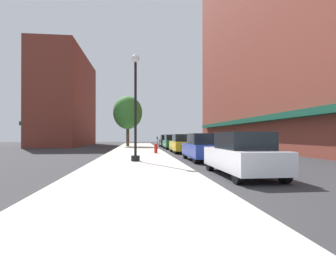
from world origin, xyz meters
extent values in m
plane|color=#2D2D30|center=(4.00, 18.00, 0.00)|extent=(90.00, 90.00, 0.00)
cube|color=#B7B2A8|center=(0.00, 19.00, 0.06)|extent=(4.80, 50.00, 0.12)
cube|color=brown|center=(15.00, 22.00, 14.78)|extent=(6.00, 40.00, 29.56)
cube|color=#144C38|center=(11.65, 22.00, 3.10)|extent=(0.90, 34.00, 0.50)
cube|color=brown|center=(-11.00, 37.00, 7.01)|extent=(6.00, 18.00, 14.02)
cube|color=#144C38|center=(-14.35, 37.00, 3.10)|extent=(0.90, 15.30, 0.50)
cylinder|color=black|center=(-0.03, 9.07, 0.27)|extent=(0.48, 0.48, 0.30)
cylinder|color=black|center=(-0.03, 9.07, 3.02)|extent=(0.14, 0.14, 5.20)
sphere|color=silver|center=(-0.03, 9.07, 5.80)|extent=(0.44, 0.44, 0.44)
cylinder|color=red|center=(1.54, 15.63, 0.43)|extent=(0.26, 0.26, 0.62)
sphere|color=red|center=(1.54, 15.63, 0.79)|extent=(0.24, 0.24, 0.24)
cylinder|color=red|center=(1.68, 15.63, 0.52)|extent=(0.12, 0.10, 0.10)
cylinder|color=slate|center=(2.05, 21.00, 0.65)|extent=(0.06, 0.06, 1.05)
cube|color=#33383D|center=(2.05, 21.00, 1.30)|extent=(0.14, 0.09, 0.26)
cylinder|color=#4C3823|center=(-1.27, 29.93, 1.66)|extent=(0.40, 0.40, 3.07)
ellipsoid|color=#387F33|center=(-1.27, 29.93, 4.64)|extent=(3.86, 3.86, 4.44)
cylinder|color=black|center=(3.22, 5.60, 0.32)|extent=(0.22, 0.64, 0.64)
cylinder|color=black|center=(4.78, 5.60, 0.32)|extent=(0.22, 0.64, 0.64)
cylinder|color=black|center=(3.22, 2.40, 0.32)|extent=(0.22, 0.64, 0.64)
cylinder|color=black|center=(4.78, 2.40, 0.32)|extent=(0.22, 0.64, 0.64)
cube|color=silver|center=(4.00, 4.00, 0.64)|extent=(1.80, 4.30, 0.76)
cube|color=black|center=(4.00, 3.85, 1.34)|extent=(1.56, 2.20, 0.64)
cylinder|color=black|center=(3.22, 11.63, 0.32)|extent=(0.22, 0.64, 0.64)
cylinder|color=black|center=(4.78, 11.63, 0.32)|extent=(0.22, 0.64, 0.64)
cylinder|color=black|center=(3.22, 8.43, 0.32)|extent=(0.22, 0.64, 0.64)
cylinder|color=black|center=(4.78, 8.43, 0.32)|extent=(0.22, 0.64, 0.64)
cube|color=#1E389E|center=(4.00, 10.03, 0.64)|extent=(1.80, 4.30, 0.76)
cube|color=black|center=(4.00, 9.88, 1.34)|extent=(1.56, 2.20, 0.64)
cylinder|color=black|center=(3.22, 19.01, 0.32)|extent=(0.22, 0.64, 0.64)
cylinder|color=black|center=(4.78, 19.01, 0.32)|extent=(0.22, 0.64, 0.64)
cylinder|color=black|center=(3.22, 15.81, 0.32)|extent=(0.22, 0.64, 0.64)
cylinder|color=black|center=(4.78, 15.81, 0.32)|extent=(0.22, 0.64, 0.64)
cube|color=gold|center=(4.00, 17.41, 0.64)|extent=(1.80, 4.30, 0.76)
cube|color=black|center=(4.00, 17.26, 1.34)|extent=(1.56, 2.20, 0.64)
cylinder|color=black|center=(3.22, 26.09, 0.32)|extent=(0.22, 0.64, 0.64)
cylinder|color=black|center=(4.78, 26.09, 0.32)|extent=(0.22, 0.64, 0.64)
cylinder|color=black|center=(3.22, 22.89, 0.32)|extent=(0.22, 0.64, 0.64)
cylinder|color=black|center=(4.78, 22.89, 0.32)|extent=(0.22, 0.64, 0.64)
cube|color=#196638|center=(4.00, 24.49, 0.64)|extent=(1.80, 4.30, 0.76)
cube|color=black|center=(4.00, 24.34, 1.34)|extent=(1.56, 2.20, 0.64)
cylinder|color=black|center=(3.22, 32.08, 0.32)|extent=(0.22, 0.64, 0.64)
cylinder|color=black|center=(4.78, 32.08, 0.32)|extent=(0.22, 0.64, 0.64)
cylinder|color=black|center=(3.22, 28.88, 0.32)|extent=(0.22, 0.64, 0.64)
cylinder|color=black|center=(4.78, 28.88, 0.32)|extent=(0.22, 0.64, 0.64)
cube|color=black|center=(4.00, 30.48, 0.64)|extent=(1.80, 4.30, 0.76)
cube|color=black|center=(4.00, 30.33, 1.34)|extent=(1.56, 2.20, 0.64)
camera|label=1|loc=(0.11, -5.51, 1.52)|focal=28.01mm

